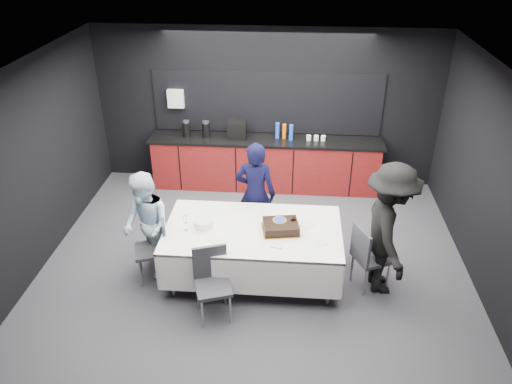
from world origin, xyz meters
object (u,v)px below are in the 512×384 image
(person_center, at_px, (256,194))
(champagne_flute, at_px, (185,220))
(chair_right, at_px, (367,253))
(plate_stack, at_px, (204,224))
(chair_left, at_px, (157,244))
(party_table, at_px, (253,237))
(person_right, at_px, (389,230))
(person_left, at_px, (146,226))
(chair_near, at_px, (212,278))
(cake_assembly, at_px, (281,226))

(person_center, bearing_deg, champagne_flute, 54.84)
(chair_right, bearing_deg, plate_stack, 177.78)
(chair_left, distance_m, chair_right, 2.78)
(party_table, relative_size, person_right, 1.28)
(person_right, bearing_deg, person_left, 84.70)
(chair_near, relative_size, person_left, 0.61)
(chair_right, bearing_deg, person_left, 178.59)
(person_center, bearing_deg, party_table, 98.29)
(chair_left, height_order, person_left, person_left)
(chair_near, xyz_separation_m, person_left, (-0.99, 0.73, 0.22))
(cake_assembly, relative_size, plate_stack, 2.22)
(cake_assembly, height_order, chair_right, cake_assembly)
(cake_assembly, distance_m, person_right, 1.36)
(chair_left, xyz_separation_m, chair_right, (2.78, 0.02, 0.00))
(party_table, height_order, chair_right, chair_right)
(party_table, distance_m, person_center, 0.86)
(party_table, bearing_deg, chair_near, -120.33)
(plate_stack, bearing_deg, champagne_flute, -154.82)
(chair_left, bearing_deg, party_table, 5.11)
(party_table, height_order, plate_stack, plate_stack)
(person_center, height_order, person_left, person_center)
(chair_near, distance_m, person_left, 1.25)
(party_table, distance_m, person_left, 1.43)
(cake_assembly, bearing_deg, person_left, -179.77)
(cake_assembly, height_order, champagne_flute, champagne_flute)
(plate_stack, relative_size, chair_near, 0.26)
(person_right, bearing_deg, person_center, 58.05)
(person_center, bearing_deg, chair_left, 43.43)
(champagne_flute, relative_size, person_left, 0.15)
(cake_assembly, xyz_separation_m, chair_near, (-0.81, -0.73, -0.31))
(person_center, bearing_deg, person_right, 158.12)
(chair_left, distance_m, person_right, 3.04)
(champagne_flute, bearing_deg, person_right, 0.63)
(chair_left, bearing_deg, plate_stack, 9.33)
(person_left, distance_m, person_right, 3.16)
(plate_stack, bearing_deg, cake_assembly, -0.20)
(cake_assembly, height_order, plate_stack, cake_assembly)
(chair_left, bearing_deg, person_center, 37.51)
(chair_left, distance_m, person_center, 1.60)
(cake_assembly, bearing_deg, plate_stack, 179.80)
(party_table, height_order, chair_left, chair_left)
(plate_stack, xyz_separation_m, chair_near, (0.21, -0.74, -0.30))
(party_table, height_order, person_center, person_center)
(person_left, bearing_deg, chair_right, 52.53)
(cake_assembly, relative_size, person_right, 0.30)
(chair_near, bearing_deg, cake_assembly, 42.36)
(chair_right, height_order, person_center, person_center)
(chair_left, height_order, person_center, person_center)
(party_table, distance_m, plate_stack, 0.68)
(plate_stack, height_order, person_left, person_left)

